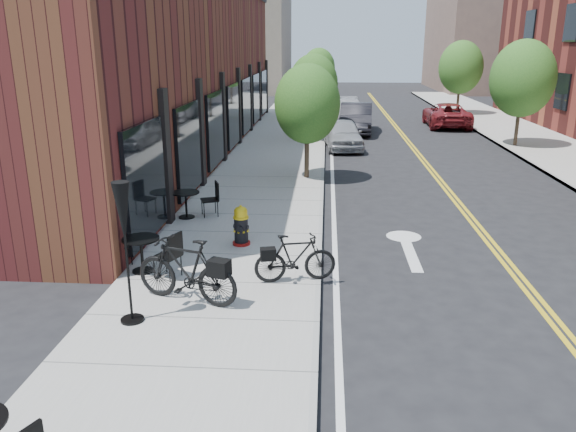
{
  "coord_description": "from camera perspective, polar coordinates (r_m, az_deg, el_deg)",
  "views": [
    {
      "loc": [
        0.05,
        -9.89,
        4.55
      ],
      "look_at": [
        -0.74,
        1.56,
        1.0
      ],
      "focal_mm": 35.0,
      "sensor_mm": 36.0,
      "label": 1
    }
  ],
  "objects": [
    {
      "name": "sidewalk_near",
      "position": [
        20.49,
        -1.93,
        4.51
      ],
      "size": [
        4.0,
        70.0,
        0.12
      ],
      "primitive_type": "cube",
      "color": "#9E9B93",
      "rests_on": "ground"
    },
    {
      "name": "tree_far_b",
      "position": [
        27.31,
        22.74,
        12.75
      ],
      "size": [
        2.8,
        2.8,
        4.62
      ],
      "color": "#382B1E",
      "rests_on": "sidewalk_far"
    },
    {
      "name": "tree_far_c",
      "position": [
        38.88,
        17.15,
        14.24
      ],
      "size": [
        2.8,
        2.8,
        4.62
      ],
      "color": "#382B1E",
      "rests_on": "sidewalk_far"
    },
    {
      "name": "bicycle_right",
      "position": [
        10.8,
        0.75,
        -4.28
      ],
      "size": [
        1.65,
        0.81,
        0.96
      ],
      "primitive_type": "imported",
      "rotation": [
        0.0,
        0.0,
        1.8
      ],
      "color": "black",
      "rests_on": "sidewalk_near"
    },
    {
      "name": "tree_near_a",
      "position": [
        19.0,
        1.97,
        11.29
      ],
      "size": [
        2.2,
        2.2,
        3.81
      ],
      "color": "#382B1E",
      "rests_on": "sidewalk_near"
    },
    {
      "name": "bicycle_left",
      "position": [
        10.08,
        -10.3,
        -5.43
      ],
      "size": [
        2.08,
        1.16,
        1.2
      ],
      "primitive_type": "imported",
      "rotation": [
        0.0,
        0.0,
        -1.89
      ],
      "color": "black",
      "rests_on": "sidewalk_near"
    },
    {
      "name": "parked_car_b",
      "position": [
        30.14,
        6.93,
        9.83
      ],
      "size": [
        1.94,
        4.75,
        1.53
      ],
      "primitive_type": "imported",
      "rotation": [
        0.0,
        0.0,
        -0.07
      ],
      "color": "black",
      "rests_on": "ground"
    },
    {
      "name": "parked_car_c",
      "position": [
        34.75,
        6.17,
        10.66
      ],
      "size": [
        2.25,
        4.76,
        1.34
      ],
      "primitive_type": "imported",
      "rotation": [
        0.0,
        0.0,
        0.08
      ],
      "color": "#BBBBC0",
      "rests_on": "ground"
    },
    {
      "name": "tree_near_b",
      "position": [
        26.96,
        2.59,
        13.25
      ],
      "size": [
        2.3,
        2.3,
        3.98
      ],
      "color": "#382B1E",
      "rests_on": "sidewalk_near"
    },
    {
      "name": "parked_car_a",
      "position": [
        25.41,
        5.61,
        8.27
      ],
      "size": [
        1.88,
        3.97,
        1.31
      ],
      "primitive_type": "imported",
      "rotation": [
        0.0,
        0.0,
        0.09
      ],
      "color": "#96999E",
      "rests_on": "ground"
    },
    {
      "name": "fire_hydrant",
      "position": [
        12.81,
        -4.79,
        -1.02
      ],
      "size": [
        0.5,
        0.5,
        0.93
      ],
      "rotation": [
        0.0,
        0.0,
        -0.26
      ],
      "color": "maroon",
      "rests_on": "sidewalk_near"
    },
    {
      "name": "tree_near_d",
      "position": [
        42.93,
        3.14,
        14.79
      ],
      "size": [
        2.4,
        2.4,
        4.11
      ],
      "color": "#382B1E",
      "rests_on": "sidewalk_near"
    },
    {
      "name": "parked_car_far",
      "position": [
        33.4,
        15.8,
        9.87
      ],
      "size": [
        2.38,
        4.9,
        1.34
      ],
      "primitive_type": "imported",
      "rotation": [
        0.0,
        0.0,
        3.11
      ],
      "color": "maroon",
      "rests_on": "ground"
    },
    {
      "name": "bg_building_left",
      "position": [
        58.45,
        -4.21,
        17.56
      ],
      "size": [
        8.0,
        14.0,
        10.0
      ],
      "primitive_type": "cube",
      "color": "#726656",
      "rests_on": "ground"
    },
    {
      "name": "tree_near_c",
      "position": [
        34.96,
        2.92,
        13.83
      ],
      "size": [
        2.1,
        2.1,
        3.67
      ],
      "color": "#382B1E",
      "rests_on": "sidewalk_near"
    },
    {
      "name": "bistro_set_b",
      "position": [
        11.62,
        -14.67,
        -3.34
      ],
      "size": [
        1.75,
        1.06,
        0.93
      ],
      "rotation": [
        0.0,
        0.0,
        -0.39
      ],
      "color": "black",
      "rests_on": "sidewalk_near"
    },
    {
      "name": "bistro_set_c",
      "position": [
        14.98,
        -10.33,
        1.52
      ],
      "size": [
        1.72,
        1.0,
        0.91
      ],
      "rotation": [
        0.0,
        0.0,
        0.37
      ],
      "color": "black",
      "rests_on": "sidewalk_near"
    },
    {
      "name": "building_near",
      "position": [
        24.8,
        -11.79,
        14.4
      ],
      "size": [
        5.0,
        28.0,
        7.0
      ],
      "primitive_type": "cube",
      "color": "#491718",
      "rests_on": "ground"
    },
    {
      "name": "bg_building_right",
      "position": [
        62.0,
        19.77,
        17.55
      ],
      "size": [
        10.0,
        16.0,
        12.0
      ],
      "primitive_type": "cube",
      "color": "brown",
      "rests_on": "ground"
    },
    {
      "name": "patio_umbrella",
      "position": [
        9.22,
        -16.36,
        -0.72
      ],
      "size": [
        0.38,
        0.38,
        2.38
      ],
      "color": "black",
      "rests_on": "sidewalk_near"
    },
    {
      "name": "ground",
      "position": [
        10.89,
        3.33,
        -7.55
      ],
      "size": [
        120.0,
        120.0,
        0.0
      ],
      "primitive_type": "plane",
      "color": "black",
      "rests_on": "ground"
    }
  ]
}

